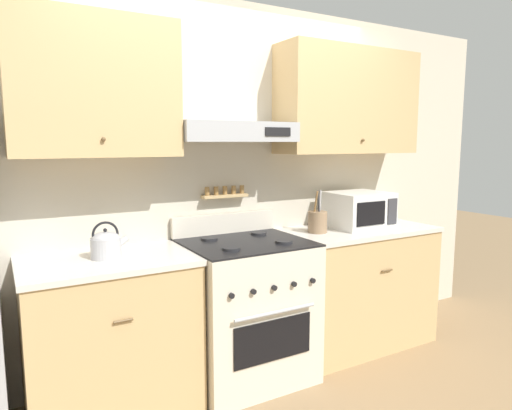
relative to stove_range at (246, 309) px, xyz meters
name	(u,v)px	position (x,y,z in m)	size (l,w,h in m)	color
ground_plane	(268,396)	(0.00, -0.29, -0.47)	(16.00, 16.00, 0.00)	#937551
wall_back	(232,155)	(0.06, 0.31, 1.02)	(5.20, 0.46, 2.55)	beige
counter_left	(111,336)	(-0.87, 0.04, -0.01)	(0.95, 0.65, 0.92)	tan
counter_right	(356,286)	(1.00, 0.04, -0.01)	(1.20, 0.65, 0.92)	tan
stove_range	(246,309)	(0.00, 0.00, 0.00)	(0.79, 0.72, 1.07)	beige
tea_kettle	(106,244)	(-0.88, 0.05, 0.53)	(0.22, 0.17, 0.21)	#B7B7BC
microwave	(358,210)	(1.03, 0.07, 0.59)	(0.45, 0.39, 0.27)	white
utensil_crock	(317,221)	(0.62, 0.05, 0.53)	(0.14, 0.14, 0.31)	#8E7051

